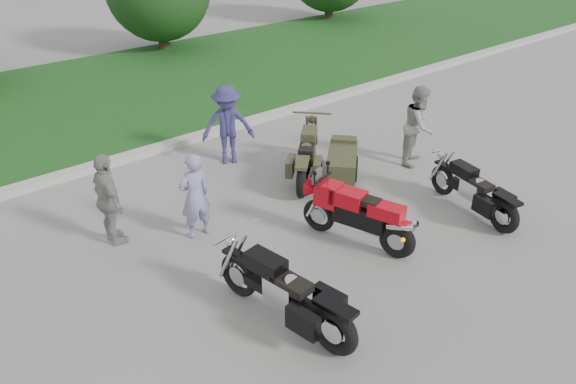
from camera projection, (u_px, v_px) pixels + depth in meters
ground at (351, 274)px, 8.78m from camera, size 80.00×80.00×0.00m
curb at (165, 146)px, 12.81m from camera, size 60.00×0.30×0.15m
grass_strip at (94, 98)px, 15.63m from camera, size 60.00×8.00×0.14m
sportbike_red at (360, 214)px, 9.23m from camera, size 0.84×2.02×0.99m
cruiser_left at (289, 296)px, 7.56m from camera, size 0.66×2.45×0.95m
cruiser_right at (476, 193)px, 10.16m from camera, size 0.56×2.15×0.83m
cruiser_sidecar at (327, 161)px, 11.32m from camera, size 2.04×2.11×0.92m
person_stripe at (195, 196)px, 9.37m from camera, size 0.57×0.39×1.54m
person_grey at (419, 125)px, 11.86m from camera, size 1.03×0.94×1.71m
person_denim at (228, 125)px, 11.85m from camera, size 1.28×1.09×1.72m
person_back at (109, 200)px, 9.17m from camera, size 0.41×0.96×1.63m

